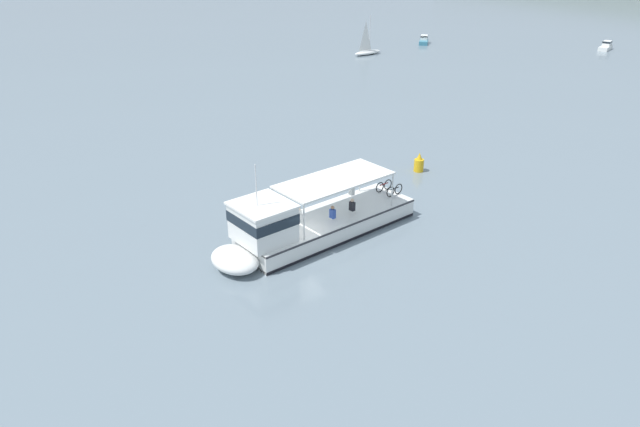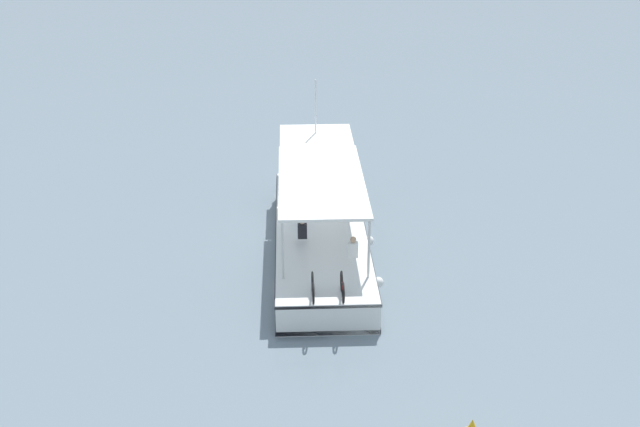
% 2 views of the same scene
% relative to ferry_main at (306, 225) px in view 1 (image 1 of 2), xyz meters
% --- Properties ---
extents(ground_plane, '(400.00, 400.00, 0.00)m').
position_rel_ferry_main_xyz_m(ground_plane, '(0.70, -0.76, -1.02)').
color(ground_plane, slate).
extents(ferry_main, '(6.29, 13.07, 5.32)m').
position_rel_ferry_main_xyz_m(ferry_main, '(0.00, 0.00, 0.00)').
color(ferry_main, white).
rests_on(ferry_main, ground).
extents(motorboat_far_right, '(3.66, 3.21, 1.26)m').
position_rel_ferry_main_xyz_m(motorboat_far_right, '(-52.59, 43.28, -0.47)').
color(motorboat_far_right, teal).
rests_on(motorboat_far_right, ground).
extents(motorboat_horizon_west, '(2.86, 3.78, 1.26)m').
position_rel_ferry_main_xyz_m(motorboat_horizon_west, '(-36.49, 65.05, -0.47)').
color(motorboat_horizon_west, white).
rests_on(motorboat_horizon_west, ground).
extents(sailboat_near_port, '(2.54, 5.00, 5.40)m').
position_rel_ferry_main_xyz_m(sailboat_near_port, '(-47.99, 30.50, -0.47)').
color(sailboat_near_port, white).
rests_on(sailboat_near_port, ground).
extents(channel_buoy, '(0.70, 0.70, 1.40)m').
position_rel_ferry_main_xyz_m(channel_buoy, '(-6.32, 11.61, -0.45)').
color(channel_buoy, gold).
rests_on(channel_buoy, ground).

